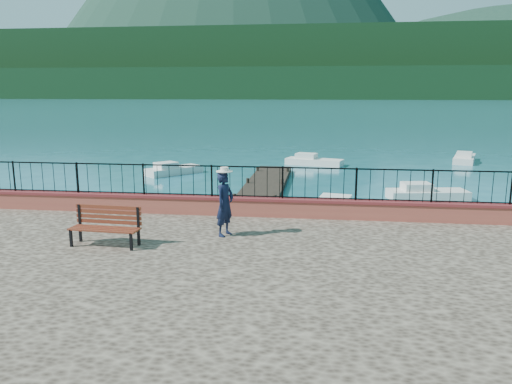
% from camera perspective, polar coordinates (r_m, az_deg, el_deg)
% --- Properties ---
extents(ground, '(2000.00, 2000.00, 0.00)m').
position_cam_1_polar(ground, '(12.30, 2.99, -12.56)').
color(ground, '#19596B').
rests_on(ground, ground).
extents(parapet, '(28.00, 0.46, 0.58)m').
position_cam_1_polar(parapet, '(15.33, 4.14, -1.79)').
color(parapet, '#A14C3A').
rests_on(parapet, promenade).
extents(railing, '(27.00, 0.05, 0.95)m').
position_cam_1_polar(railing, '(15.17, 4.18, 1.02)').
color(railing, black).
rests_on(railing, parapet).
extents(dock, '(2.00, 16.00, 0.30)m').
position_cam_1_polar(dock, '(23.87, 0.48, -0.23)').
color(dock, '#2D231C').
rests_on(dock, ground).
extents(far_forest, '(900.00, 60.00, 18.00)m').
position_cam_1_polar(far_forest, '(311.22, 7.46, 12.17)').
color(far_forest, black).
rests_on(far_forest, ground).
extents(foothills, '(900.00, 120.00, 44.00)m').
position_cam_1_polar(foothills, '(371.59, 7.54, 14.06)').
color(foothills, black).
rests_on(foothills, ground).
extents(park_bench, '(1.79, 0.69, 0.98)m').
position_cam_1_polar(park_bench, '(13.05, -16.81, -4.63)').
color(park_bench, black).
rests_on(park_bench, promenade).
extents(person, '(0.63, 0.74, 1.73)m').
position_cam_1_polar(person, '(13.24, -3.58, -1.36)').
color(person, black).
rests_on(person, promenade).
extents(hat, '(0.44, 0.44, 0.12)m').
position_cam_1_polar(hat, '(13.07, -3.63, 2.59)').
color(hat, silver).
rests_on(hat, person).
extents(boat_1, '(3.65, 1.94, 0.80)m').
position_cam_1_polar(boat_1, '(20.70, 10.47, -1.55)').
color(boat_1, silver).
rests_on(boat_1, ground).
extents(boat_2, '(3.80, 1.86, 0.80)m').
position_cam_1_polar(boat_2, '(24.73, 19.03, 0.14)').
color(boat_2, silver).
rests_on(boat_2, ground).
extents(boat_3, '(3.27, 3.46, 0.80)m').
position_cam_1_polar(boat_3, '(30.83, -9.40, 2.77)').
color(boat_3, silver).
rests_on(boat_3, ground).
extents(boat_4, '(4.06, 2.34, 0.80)m').
position_cam_1_polar(boat_4, '(34.44, 6.68, 3.75)').
color(boat_4, silver).
rests_on(boat_4, ground).
extents(boat_5, '(2.44, 4.09, 0.80)m').
position_cam_1_polar(boat_5, '(38.70, 22.73, 3.79)').
color(boat_5, silver).
rests_on(boat_5, ground).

